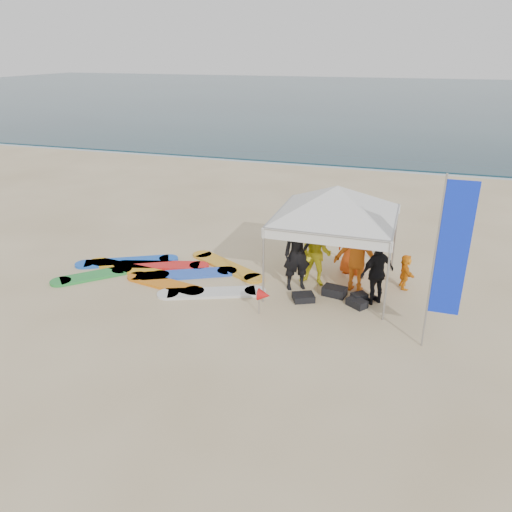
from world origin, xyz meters
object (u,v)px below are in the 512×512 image
at_px(canopy_tent, 338,186).
at_px(person_yellow, 316,254).
at_px(person_black_b, 377,273).
at_px(person_black_a, 297,253).
at_px(feather_flag, 451,252).
at_px(marker_pennant, 264,295).
at_px(person_orange_b, 354,242).
at_px(surfboard_spread, 164,273).
at_px(person_orange_a, 358,254).
at_px(person_seated, 405,272).

bearing_deg(canopy_tent, person_yellow, -170.45).
bearing_deg(person_black_b, person_black_a, -49.19).
relative_size(canopy_tent, feather_flag, 1.11).
bearing_deg(marker_pennant, canopy_tent, 58.87).
bearing_deg(person_orange_b, canopy_tent, 73.10).
relative_size(person_black_b, person_orange_b, 0.87).
bearing_deg(person_orange_b, surfboard_spread, 25.29).
xyz_separation_m(person_orange_a, surfboard_spread, (-5.04, -0.66, -0.92)).
height_order(person_seated, feather_flag, feather_flag).
relative_size(person_orange_b, surfboard_spread, 0.34).
distance_m(person_black_a, feather_flag, 3.98).
relative_size(canopy_tent, surfboard_spread, 0.75).
bearing_deg(person_seated, person_black_a, 92.20).
distance_m(person_black_b, person_seated, 1.25).
xyz_separation_m(person_black_a, person_seated, (2.60, 0.84, -0.51)).
xyz_separation_m(person_yellow, person_black_b, (1.58, -0.55, -0.05)).
bearing_deg(person_yellow, marker_pennant, -106.72).
bearing_deg(person_orange_a, person_black_a, 23.48).
height_order(person_orange_a, marker_pennant, person_orange_a).
xyz_separation_m(person_orange_a, person_black_b, (0.53, -0.58, -0.17)).
bearing_deg(person_black_a, person_seated, -12.32).
height_order(person_black_a, person_yellow, person_black_a).
relative_size(person_black_a, surfboard_spread, 0.36).
bearing_deg(person_black_b, person_seated, -165.04).
bearing_deg(canopy_tent, person_black_b, -28.61).
bearing_deg(person_orange_a, canopy_tent, 4.07).
distance_m(person_orange_b, feather_flag, 4.00).
height_order(person_black_b, canopy_tent, canopy_tent).
bearing_deg(person_black_b, person_orange_a, -91.01).
distance_m(person_black_a, person_yellow, 0.55).
bearing_deg(person_seated, person_orange_a, 95.70).
distance_m(feather_flag, marker_pennant, 4.08).
height_order(feather_flag, surfboard_spread, feather_flag).
distance_m(person_black_b, canopy_tent, 2.25).
distance_m(person_yellow, person_orange_a, 1.05).
xyz_separation_m(canopy_tent, marker_pennant, (-1.21, -2.00, -2.12)).
bearing_deg(person_orange_b, marker_pennant, 67.82).
distance_m(marker_pennant, surfboard_spread, 3.50).
xyz_separation_m(person_black_b, canopy_tent, (-1.14, 0.62, 1.83)).
height_order(person_black_a, feather_flag, feather_flag).
height_order(person_seated, canopy_tent, canopy_tent).
relative_size(person_yellow, person_orange_a, 0.88).
bearing_deg(canopy_tent, surfboard_spread, -170.90).
bearing_deg(person_orange_b, person_black_a, 54.37).
relative_size(person_orange_a, person_seated, 2.10).
xyz_separation_m(person_orange_b, person_seated, (1.37, -0.51, -0.45)).
bearing_deg(marker_pennant, person_black_a, 76.33).
bearing_deg(feather_flag, person_orange_b, 123.94).
height_order(canopy_tent, surfboard_spread, canopy_tent).
height_order(canopy_tent, marker_pennant, canopy_tent).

